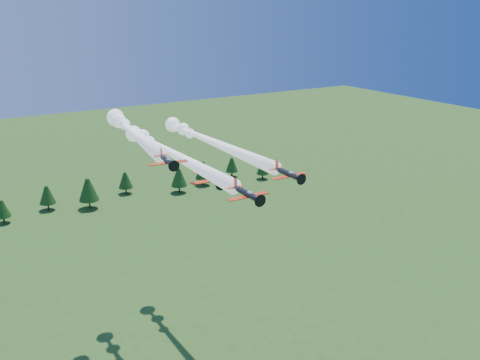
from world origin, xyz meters
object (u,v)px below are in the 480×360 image
plane_lead (168,151)px  plane_right (208,140)px  plane_left (130,130)px  plane_slot (211,178)px

plane_lead → plane_right: plane_lead is taller
plane_lead → plane_right: (12.39, 5.90, -0.56)m
plane_left → plane_slot: (10.17, -13.58, -7.72)m
plane_lead → plane_slot: (3.28, -11.87, -2.99)m
plane_slot → plane_lead: bearing=107.6°
plane_left → plane_slot: size_ratio=4.57×
plane_lead → plane_slot: bearing=-74.4°
plane_slot → plane_left: bearing=129.0°
plane_lead → plane_left: plane_left is taller
plane_right → plane_slot: (-9.10, -17.77, -2.43)m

